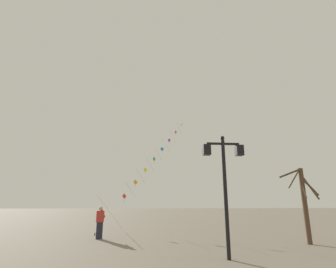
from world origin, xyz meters
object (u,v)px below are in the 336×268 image
at_px(twin_lantern_lamp_post, 224,170).
at_px(bare_tree, 305,201).
at_px(kite_train, 152,161).
at_px(kite_flyer, 100,222).

height_order(twin_lantern_lamp_post, bare_tree, twin_lantern_lamp_post).
height_order(twin_lantern_lamp_post, kite_train, kite_train).
distance_m(kite_train, bare_tree, 11.70).
height_order(kite_train, bare_tree, kite_train).
height_order(kite_flyer, bare_tree, bare_tree).
bearing_deg(kite_flyer, bare_tree, -75.73).
bearing_deg(bare_tree, kite_flyer, 164.79).
bearing_deg(kite_train, bare_tree, -49.54).
relative_size(kite_flyer, bare_tree, 0.47).
xyz_separation_m(kite_flyer, bare_tree, (10.29, -2.80, 1.08)).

